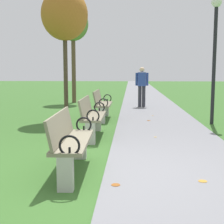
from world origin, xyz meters
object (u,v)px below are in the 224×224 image
Objects in this scene: park_bench_2 at (92,116)px; pedestrian_walking at (142,85)px; tree_1 at (65,15)px; tree_2 at (73,25)px; park_bench_3 at (102,104)px; lamp_post at (215,41)px; park_bench_1 at (70,140)px.

pedestrian_walking reaches higher than park_bench_2.
tree_2 is at bearing 97.54° from tree_1.
park_bench_3 is 6.24m from tree_2.
lamp_post is (3.18, -0.66, 1.82)m from park_bench_3.
park_bench_2 is 4.14m from lamp_post.
park_bench_1 is 1.01× the size of park_bench_3.
lamp_post is (3.18, 1.93, 1.82)m from park_bench_2.
park_bench_3 is 0.36× the size of tree_2.
pedestrian_walking is at bearing 54.89° from tree_1.
tree_2 reaches higher than lamp_post.
park_bench_1 is 1.01× the size of park_bench_2.
pedestrian_walking reaches higher than park_bench_1.
lamp_post reaches higher than pedestrian_walking.
tree_1 is 1.13× the size of lamp_post.
park_bench_3 is 2.86m from tree_1.
pedestrian_walking is at bearing 114.48° from lamp_post.
tree_1 is 2.42× the size of pedestrian_walking.
park_bench_3 is 3.72m from lamp_post.
lamp_post is at bearing -7.90° from tree_1.
tree_1 is at bearing -176.36° from park_bench_3.
park_bench_1 and park_bench_3 have the same top height.
lamp_post is at bearing 31.28° from park_bench_2.
park_bench_3 is (-0.00, 2.59, 0.00)m from park_bench_2.
tree_1 is 5.27m from tree_2.
park_bench_1 is 0.37× the size of tree_2.
park_bench_3 is at bearing 90.00° from park_bench_2.
tree_2 reaches higher than tree_1.
lamp_post reaches higher than park_bench_3.
tree_1 reaches higher than lamp_post.
tree_1 is 4.40m from lamp_post.
pedestrian_walking is at bearing 81.13° from park_bench_1.
pedestrian_walking is at bearing 77.43° from park_bench_2.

